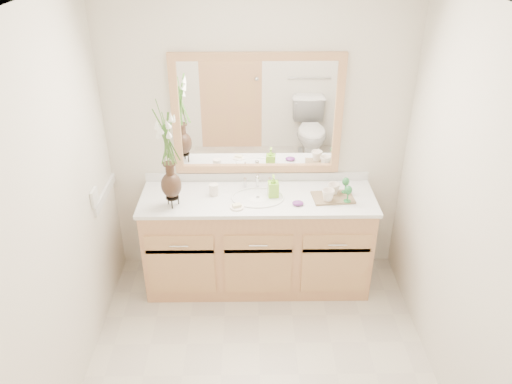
{
  "coord_description": "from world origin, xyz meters",
  "views": [
    {
      "loc": [
        -0.06,
        -2.37,
        2.77
      ],
      "look_at": [
        -0.02,
        0.65,
        1.08
      ],
      "focal_mm": 35.0,
      "sensor_mm": 36.0,
      "label": 1
    }
  ],
  "objects_px": {
    "soap_bottle": "(273,187)",
    "tray": "(333,197)",
    "flower_vase": "(167,145)",
    "tumbler": "(214,190)"
  },
  "relations": [
    {
      "from": "soap_bottle",
      "to": "flower_vase",
      "type": "bearing_deg",
      "value": -175.61
    },
    {
      "from": "soap_bottle",
      "to": "tray",
      "type": "height_order",
      "value": "soap_bottle"
    },
    {
      "from": "tray",
      "to": "soap_bottle",
      "type": "bearing_deg",
      "value": 169.07
    },
    {
      "from": "tumbler",
      "to": "tray",
      "type": "bearing_deg",
      "value": -4.32
    },
    {
      "from": "tumbler",
      "to": "soap_bottle",
      "type": "relative_size",
      "value": 0.57
    },
    {
      "from": "tumbler",
      "to": "soap_bottle",
      "type": "bearing_deg",
      "value": -2.97
    },
    {
      "from": "flower_vase",
      "to": "tray",
      "type": "xyz_separation_m",
      "value": [
        1.23,
        0.09,
        -0.49
      ]
    },
    {
      "from": "soap_bottle",
      "to": "tray",
      "type": "relative_size",
      "value": 0.52
    },
    {
      "from": "tumbler",
      "to": "tray",
      "type": "xyz_separation_m",
      "value": [
        0.93,
        -0.07,
        -0.04
      ]
    },
    {
      "from": "flower_vase",
      "to": "tray",
      "type": "distance_m",
      "value": 1.33
    }
  ]
}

